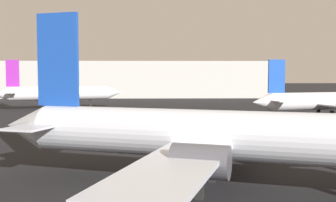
{
  "coord_description": "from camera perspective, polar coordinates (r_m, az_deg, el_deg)",
  "views": [
    {
      "loc": [
        -3.57,
        -9.55,
        7.42
      ],
      "look_at": [
        -1.82,
        47.1,
        3.57
      ],
      "focal_mm": 43.2,
      "sensor_mm": 36.0,
      "label": 1
    }
  ],
  "objects": [
    {
      "name": "terminal_building",
      "position": [
        131.79,
        -4.79,
        3.08
      ],
      "size": [
        91.57,
        22.14,
        11.18
      ],
      "primitive_type": "cube",
      "color": "#B7B7B2",
      "rests_on": "ground_plane"
    },
    {
      "name": "airplane_distant",
      "position": [
        86.98,
        -15.2,
        1.07
      ],
      "size": [
        25.88,
        23.22,
        10.17
      ],
      "rotation": [
        0.0,
        0.0,
        0.28
      ],
      "color": "white",
      "rests_on": "ground_plane"
    },
    {
      "name": "airplane_at_gate",
      "position": [
        25.57,
        7.41,
        -4.73
      ],
      "size": [
        31.95,
        26.59,
        11.65
      ],
      "rotation": [
        0.0,
        0.0,
        -0.33
      ],
      "color": "silver",
      "rests_on": "ground_plane"
    },
    {
      "name": "airplane_on_taxiway",
      "position": [
        68.91,
        21.8,
        0.01
      ],
      "size": [
        27.11,
        22.44,
        9.55
      ],
      "rotation": [
        0.0,
        0.0,
        0.22
      ],
      "color": "white",
      "rests_on": "ground_plane"
    }
  ]
}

